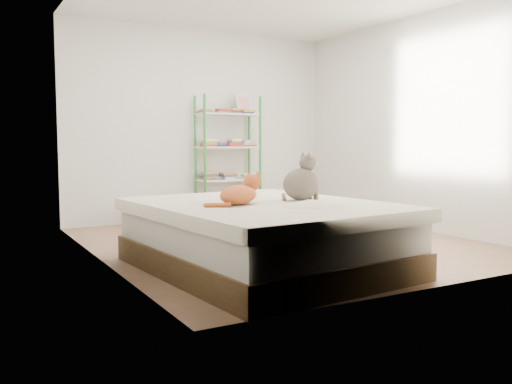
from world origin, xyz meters
TOP-DOWN VIEW (x-y plane):
  - room at (0.00, 0.00)m, footprint 3.81×4.21m
  - bed at (-0.80, -0.98)m, footprint 1.93×2.33m
  - orange_cat at (-1.05, -1.02)m, footprint 0.55×0.47m
  - grey_cat at (-0.43, -0.98)m, footprint 0.35×0.29m
  - shelf_unit at (0.31, 1.88)m, footprint 0.88×0.36m
  - cardboard_box at (0.17, 0.77)m, footprint 0.59×0.57m
  - white_bin at (-0.92, 1.75)m, footprint 0.33×0.30m

SIDE VIEW (x-z plane):
  - white_bin at x=-0.92m, z-range 0.00..0.34m
  - cardboard_box at x=0.17m, z-range -0.03..0.42m
  - bed at x=-0.80m, z-range 0.00..0.56m
  - orange_cat at x=-1.05m, z-range 0.56..0.76m
  - grey_cat at x=-0.43m, z-range 0.56..0.96m
  - shelf_unit at x=0.31m, z-range 0.02..1.76m
  - room at x=0.00m, z-range 0.00..2.61m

